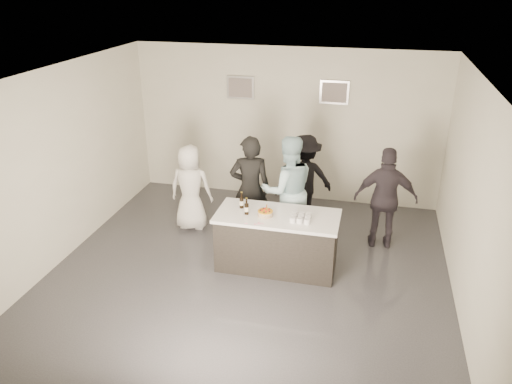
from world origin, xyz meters
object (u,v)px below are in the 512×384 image
at_px(bar_counter, 277,241).
at_px(beer_bottle_a, 242,200).
at_px(person_guest_left, 191,188).
at_px(person_main_black, 250,189).
at_px(person_main_blue, 288,190).
at_px(cake, 265,213).
at_px(person_guest_right, 386,199).
at_px(person_guest_back, 304,178).
at_px(beer_bottle_b, 247,206).

bearing_deg(bar_counter, beer_bottle_a, 169.91).
height_order(bar_counter, person_guest_left, person_guest_left).
relative_size(person_main_black, person_main_blue, 0.99).
distance_m(beer_bottle_a, person_guest_left, 1.45).
bearing_deg(person_main_black, cake, 103.35).
bearing_deg(person_guest_right, person_guest_back, -28.27).
height_order(person_guest_left, person_guest_back, person_guest_back).
bearing_deg(person_main_black, person_guest_right, 172.73).
distance_m(person_main_blue, person_guest_right, 1.60).
bearing_deg(person_guest_right, beer_bottle_a, 20.28).
bearing_deg(person_guest_back, beer_bottle_b, 47.28).
xyz_separation_m(bar_counter, person_main_blue, (0.00, 0.85, 0.49)).
bearing_deg(person_main_black, bar_counter, 114.21).
height_order(bar_counter, person_main_black, person_main_black).
bearing_deg(bar_counter, person_guest_left, 151.69).
distance_m(beer_bottle_a, person_main_blue, 0.96).
height_order(cake, person_guest_back, person_guest_back).
xyz_separation_m(beer_bottle_a, person_guest_back, (0.74, 1.62, -0.21)).
xyz_separation_m(bar_counter, person_guest_left, (-1.74, 0.94, 0.32)).
relative_size(person_main_black, person_guest_right, 1.07).
height_order(person_guest_left, person_guest_right, person_guest_right).
bearing_deg(cake, person_main_blue, 79.32).
relative_size(beer_bottle_b, person_guest_right, 0.15).
distance_m(person_guest_left, person_guest_right, 3.33).
bearing_deg(person_main_black, beer_bottle_a, 78.46).
bearing_deg(cake, person_main_black, 117.77).
bearing_deg(bar_counter, person_main_black, 128.64).
bearing_deg(person_main_blue, bar_counter, 65.78).
height_order(bar_counter, beer_bottle_b, beer_bottle_b).
height_order(bar_counter, beer_bottle_a, beer_bottle_a).
bearing_deg(person_guest_right, cake, 29.44).
bearing_deg(person_guest_right, bar_counter, 30.29).
bearing_deg(beer_bottle_a, person_main_black, 92.88).
bearing_deg(person_main_blue, person_guest_right, 163.30).
height_order(beer_bottle_b, person_guest_right, person_guest_right).
xyz_separation_m(cake, person_guest_back, (0.32, 1.80, -0.12)).
xyz_separation_m(person_main_blue, person_guest_right, (1.58, 0.20, -0.07)).
xyz_separation_m(person_guest_left, person_guest_back, (1.89, 0.78, 0.04)).
height_order(beer_bottle_b, person_main_black, person_main_black).
distance_m(beer_bottle_a, beer_bottle_b, 0.23).
distance_m(person_main_black, person_guest_right, 2.23).
xyz_separation_m(bar_counter, beer_bottle_b, (-0.46, -0.09, 0.58)).
bearing_deg(person_main_blue, beer_bottle_b, 39.87).
relative_size(person_main_blue, person_guest_back, 1.15).
distance_m(beer_bottle_b, person_guest_left, 1.66).
relative_size(cake, person_main_blue, 0.12).
bearing_deg(person_guest_left, person_main_black, 168.51).
bearing_deg(person_guest_right, person_main_black, 3.83).
relative_size(person_guest_left, person_guest_back, 0.95).
xyz_separation_m(bar_counter, cake, (-0.17, -0.08, 0.49)).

